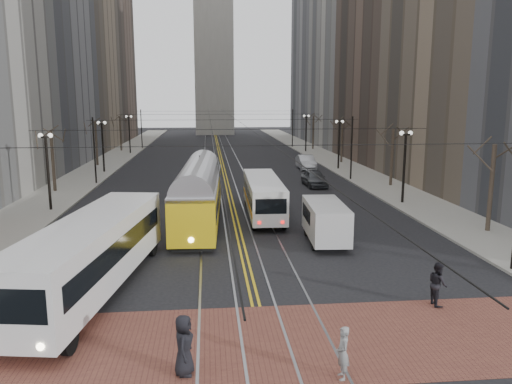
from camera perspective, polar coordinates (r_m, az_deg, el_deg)
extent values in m
plane|color=black|center=(21.76, -0.23, -11.95)|extent=(260.00, 260.00, 0.00)
cube|color=gray|center=(66.83, -16.89, 3.03)|extent=(5.00, 140.00, 0.15)
cube|color=gray|center=(67.67, 8.92, 3.45)|extent=(5.00, 140.00, 0.15)
cube|color=brown|center=(18.15, 1.00, -16.76)|extent=(25.00, 6.00, 0.01)
cube|color=gray|center=(65.57, -3.90, 3.26)|extent=(4.80, 130.00, 0.02)
cube|color=gold|center=(65.57, -3.90, 3.27)|extent=(0.42, 130.00, 0.01)
cube|color=slate|center=(70.64, -26.24, 16.59)|extent=(16.00, 20.00, 34.00)
cube|color=brown|center=(109.23, -18.81, 16.18)|extent=(16.00, 20.00, 40.00)
cube|color=brown|center=(71.98, 17.61, 17.03)|extent=(16.00, 20.00, 34.00)
cube|color=slate|center=(110.10, 9.24, 16.54)|extent=(16.00, 20.00, 40.00)
cube|color=#B2AFA5|center=(123.60, -4.93, 19.71)|extent=(9.00, 9.00, 56.00)
cylinder|color=black|center=(40.19, -22.65, 1.85)|extent=(0.20, 0.20, 5.60)
cylinder|color=black|center=(59.46, -17.09, 4.78)|extent=(0.20, 0.20, 5.60)
cylinder|color=black|center=(79.09, -14.25, 6.25)|extent=(0.20, 0.20, 5.60)
cylinder|color=black|center=(41.45, 16.56, 2.47)|extent=(0.20, 0.20, 5.60)
cylinder|color=black|center=(60.32, 9.45, 5.18)|extent=(0.20, 0.20, 5.60)
cylinder|color=black|center=(79.74, 5.73, 6.56)|extent=(0.20, 0.20, 5.60)
cylinder|color=#382D23|center=(48.36, -22.19, 3.23)|extent=(0.28, 0.28, 5.60)
cylinder|color=#382D23|center=(65.72, -17.78, 5.25)|extent=(0.28, 0.28, 5.60)
cylinder|color=#382D23|center=(83.35, -15.21, 6.42)|extent=(0.28, 0.28, 5.60)
cylinder|color=#382D23|center=(34.36, 25.27, 0.29)|extent=(0.28, 0.28, 5.60)
cylinder|color=#382D23|center=(49.56, 15.26, 3.80)|extent=(0.28, 0.28, 5.60)
cylinder|color=#382D23|center=(66.61, 9.79, 5.67)|extent=(0.28, 0.28, 5.60)
cylinder|color=#382D23|center=(84.05, 6.55, 6.75)|extent=(0.28, 0.28, 5.60)
cylinder|color=black|center=(65.05, -5.31, 8.49)|extent=(0.03, 120.00, 0.03)
cylinder|color=black|center=(65.14, -2.64, 8.52)|extent=(0.03, 120.00, 0.03)
cylinder|color=black|center=(51.46, -17.98, 4.46)|extent=(0.16, 0.16, 6.60)
cylinder|color=black|center=(86.86, -12.96, 7.00)|extent=(0.16, 0.16, 6.60)
cylinder|color=black|center=(52.39, 10.87, 4.88)|extent=(0.16, 0.16, 6.60)
cylinder|color=black|center=(87.41, 4.19, 7.26)|extent=(0.16, 0.16, 6.60)
cube|color=silver|center=(22.84, -18.22, -7.07)|extent=(4.68, 13.26, 3.25)
cube|color=gold|center=(33.79, -6.54, -0.86)|extent=(3.30, 14.32, 3.35)
cube|color=silver|center=(35.93, 0.84, -0.61)|extent=(2.48, 10.46, 2.72)
cube|color=silver|center=(29.53, 7.94, -3.54)|extent=(2.35, 5.46, 2.37)
imported|color=#43474C|center=(48.63, 6.67, 1.59)|extent=(2.07, 4.72, 1.58)
imported|color=#B8BBC1|center=(60.27, 5.73, 3.39)|extent=(1.86, 5.14, 1.69)
imported|color=black|center=(16.03, -8.23, -16.93)|extent=(0.71, 1.00, 1.91)
imported|color=gray|center=(15.95, 9.89, -17.66)|extent=(0.41, 0.61, 1.65)
imported|color=black|center=(21.99, 20.06, -9.81)|extent=(0.69, 0.88, 1.81)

